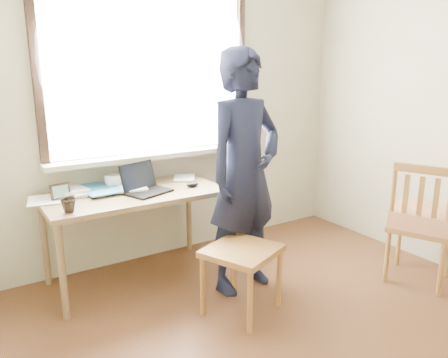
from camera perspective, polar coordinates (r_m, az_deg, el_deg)
room_shell at (r=2.33m, az=13.03°, el=13.85°), size 3.52×4.02×2.61m
desk at (r=3.42m, az=-11.67°, el=-2.93°), size 1.34×0.67×0.72m
laptop at (r=3.38m, az=-10.38°, el=-0.84°), size 0.39×0.35×0.22m
mug_white at (r=3.56m, az=-14.28°, el=-0.29°), size 0.19×0.19×0.10m
mug_dark at (r=3.04m, az=-19.62°, el=-3.28°), size 0.10×0.10×0.09m
mouse at (r=3.49m, az=-4.16°, el=-0.72°), size 0.10×0.07×0.04m
desk_clutter at (r=3.52m, az=-15.72°, el=-1.07°), size 0.76×0.56×0.04m
book_a at (r=3.45m, az=-19.26°, el=-1.77°), size 0.22×0.28×0.03m
book_b at (r=3.74m, az=-6.56°, el=0.11°), size 0.27×0.30×0.02m
picture_frame at (r=3.34m, az=-20.60°, el=-1.66°), size 0.14×0.03×0.11m
work_chair at (r=3.00m, az=2.36°, el=-10.27°), size 0.59×0.58×0.47m
side_chair at (r=3.70m, az=24.47°, el=-4.84°), size 0.57×0.58×0.97m
person at (r=3.19m, az=2.66°, el=0.78°), size 0.71×0.52×1.79m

